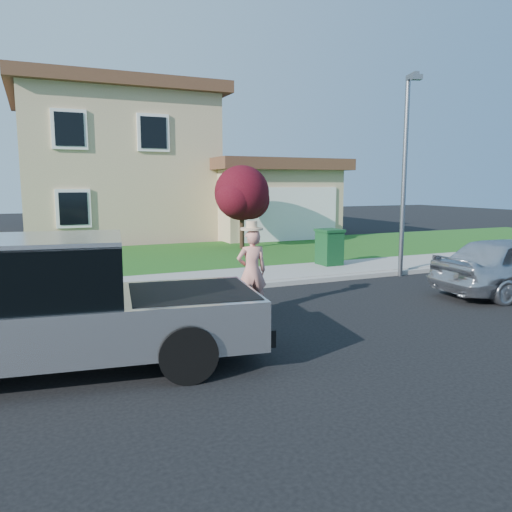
# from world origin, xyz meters

# --- Properties ---
(ground) EXTENTS (80.00, 80.00, 0.00)m
(ground) POSITION_xyz_m (0.00, 0.00, 0.00)
(ground) COLOR black
(ground) RESTS_ON ground
(curb) EXTENTS (40.00, 0.20, 0.12)m
(curb) POSITION_xyz_m (1.00, 2.90, 0.06)
(curb) COLOR gray
(curb) RESTS_ON ground
(sidewalk) EXTENTS (40.00, 2.00, 0.15)m
(sidewalk) POSITION_xyz_m (1.00, 4.00, 0.07)
(sidewalk) COLOR gray
(sidewalk) RESTS_ON ground
(lawn) EXTENTS (40.00, 7.00, 0.10)m
(lawn) POSITION_xyz_m (1.00, 8.50, 0.05)
(lawn) COLOR #175117
(lawn) RESTS_ON ground
(house) EXTENTS (14.00, 11.30, 6.85)m
(house) POSITION_xyz_m (1.31, 16.38, 3.17)
(house) COLOR tan
(house) RESTS_ON ground
(pickup_truck) EXTENTS (5.85, 2.68, 1.85)m
(pickup_truck) POSITION_xyz_m (-3.41, -1.03, 0.86)
(pickup_truck) COLOR black
(pickup_truck) RESTS_ON ground
(woman) EXTENTS (0.66, 0.48, 1.83)m
(woman) POSITION_xyz_m (0.28, 0.80, 0.87)
(woman) COLOR #E68F7E
(woman) RESTS_ON ground
(ornamental_tree) EXTENTS (2.29, 2.07, 3.15)m
(ornamental_tree) POSITION_xyz_m (3.63, 9.36, 2.11)
(ornamental_tree) COLOR black
(ornamental_tree) RESTS_ON lawn
(trash_bin) EXTENTS (0.66, 0.76, 1.07)m
(trash_bin) POSITION_xyz_m (4.41, 4.46, 0.69)
(trash_bin) COLOR #113E1C
(trash_bin) RESTS_ON sidewalk
(street_lamp) EXTENTS (0.39, 0.70, 5.38)m
(street_lamp) POSITION_xyz_m (5.64, 2.69, 3.07)
(street_lamp) COLOR slate
(street_lamp) RESTS_ON ground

